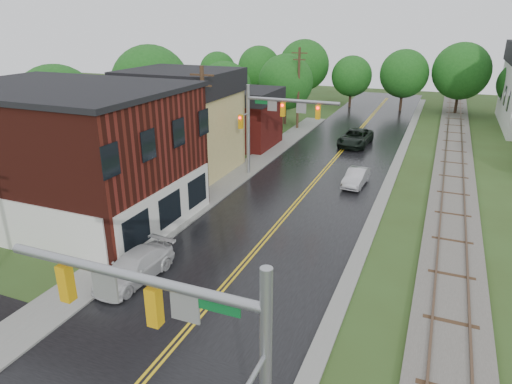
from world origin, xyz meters
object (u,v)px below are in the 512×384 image
Objects in this scene: tree_left_b at (152,87)px; pickup_white at (135,267)px; brick_building at (69,154)px; sedan_silver at (356,177)px; utility_pole_b at (204,129)px; traffic_signal_near at (183,332)px; tree_left_c at (226,91)px; traffic_signal_far at (274,116)px; utility_pole_c at (298,87)px; suv_dark at (355,138)px; tree_left_a at (59,110)px; tree_left_e at (287,83)px.

tree_left_b is 2.08× the size of pickup_white.
brick_building is 3.68× the size of sedan_silver.
brick_building is 9.03m from utility_pole_b.
sedan_silver is (20.94, -4.37, -5.08)m from tree_left_b.
utility_pole_b is (5.68, 7.00, 0.57)m from brick_building.
traffic_signal_near is 25.90m from sedan_silver.
tree_left_c is (4.00, 8.00, -1.21)m from tree_left_b.
utility_pole_b is 0.93× the size of tree_left_b.
traffic_signal_far is 7.88m from sedan_silver.
utility_pole_c reaches higher than traffic_signal_far.
traffic_signal_far reaches higher than pickup_white.
traffic_signal_far is at bearing -106.04° from suv_dark.
utility_pole_b is 1.04× the size of tree_left_a.
tree_left_e is 36.42m from pickup_white.
brick_building is 1.59× the size of utility_pole_c.
tree_left_c is at bearing -149.80° from utility_pole_c.
sedan_silver is at bearing -11.78° from tree_left_b.
brick_building is 10.20m from pickup_white.
tree_left_b is (-14.38, 4.90, 0.74)m from traffic_signal_far.
suv_dark is at bearing 21.35° from tree_left_b.
tree_left_b is at bearing 125.49° from traffic_signal_near.
brick_building reaches higher than suv_dark.
suv_dark is at bearing -34.82° from tree_left_e.
pickup_white is at bearing -31.44° from brick_building.
utility_pole_b is at bearing -90.00° from utility_pole_c.
traffic_signal_near is 45.59m from tree_left_e.
tree_left_c is at bearing 71.57° from tree_left_a.
brick_building is 1.95× the size of traffic_signal_far.
tree_left_a is 20.07m from pickup_white.
utility_pole_b is at bearing 106.83° from pickup_white.
tree_left_e is at bearing 105.89° from traffic_signal_far.
utility_pole_c is 8.16m from tree_left_c.
tree_left_a is 10.22m from tree_left_b.
tree_left_b is at bearing -132.39° from utility_pole_c.
tree_left_c is 0.94× the size of tree_left_e.
utility_pole_b is 1.18× the size of tree_left_c.
tree_left_e is (3.64, 30.90, 0.66)m from brick_building.
tree_left_a is 1.52× the size of suv_dark.
tree_left_b reaches higher than tree_left_e.
tree_left_b is at bearing 126.82° from pickup_white.
utility_pole_c is at bearing 78.91° from brick_building.
utility_pole_b is 13.05m from tree_left_a.
brick_building reaches higher than traffic_signal_near.
utility_pole_c is 16.42m from tree_left_b.
tree_left_a reaches higher than sedan_silver.
tree_left_c reaches higher than pickup_white.
traffic_signal_far is at bearing 92.27° from pickup_white.
brick_building is 24.94m from tree_left_c.
utility_pole_c is at bearing -42.84° from tree_left_e.
traffic_signal_far is 0.90× the size of tree_left_e.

